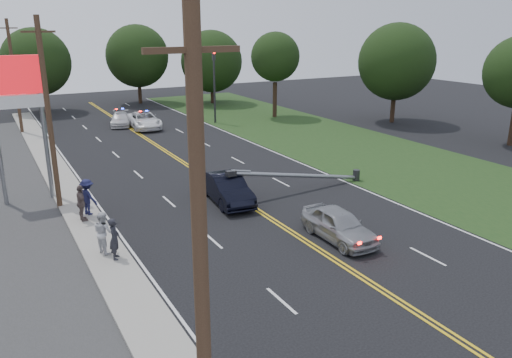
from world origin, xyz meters
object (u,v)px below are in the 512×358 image
traffic_signal (214,81)px  emergency_a (144,120)px  utility_pole_far (14,77)px  utility_pole_near (201,286)px  bystander_c (88,197)px  crashed_sedan (227,189)px  bystander_d (81,203)px  utility_pole_mid (49,115)px  emergency_b (120,119)px  fallen_streetlight (306,175)px  bystander_a (114,239)px  pylon_sign (15,94)px  waiting_sedan (339,225)px  bystander_b (103,232)px

traffic_signal → emergency_a: (-7.05, 0.80, -3.44)m
traffic_signal → utility_pole_far: 17.97m
utility_pole_near → bystander_c: bearing=86.4°
crashed_sedan → bystander_d: bearing=-179.8°
utility_pole_mid → emergency_b: 23.31m
utility_pole_near → emergency_a: bearing=74.9°
bystander_d → utility_pole_mid: bearing=9.8°
fallen_streetlight → bystander_a: size_ratio=5.19×
pylon_sign → emergency_a: 21.16m
utility_pole_far → waiting_sedan: 34.67m
utility_pole_far → waiting_sedan: (10.63, -32.71, -4.35)m
fallen_streetlight → utility_pole_near: utility_pole_near is taller
traffic_signal → fallen_streetlight: (-4.11, -22.00, -3.29)m
emergency_a → utility_pole_near: bearing=-100.8°
pylon_sign → waiting_sedan: (11.93, -12.71, -5.26)m
fallen_streetlight → emergency_b: size_ratio=2.15×
utility_pole_far → fallen_streetlight: bearing=-62.8°
utility_pole_mid → traffic_signal: bearing=45.8°
crashed_sedan → bystander_d: size_ratio=2.60×
bystander_b → bystander_c: 4.96m
fallen_streetlight → emergency_a: size_ratio=1.71×
crashed_sedan → waiting_sedan: 7.41m
traffic_signal → emergency_b: traffic_signal is taller
fallen_streetlight → bystander_d: 12.76m
emergency_a → bystander_a: 28.30m
crashed_sedan → emergency_a: bearing=90.7°
traffic_signal → utility_pole_near: size_ratio=0.70×
emergency_a → pylon_sign: bearing=-120.7°
emergency_b → bystander_b: bystander_b is taller
pylon_sign → emergency_b: bearing=62.2°
utility_pole_near → utility_pole_far: bearing=90.0°
utility_pole_far → bystander_d: bearing=-88.4°
emergency_b → bystander_a: bystander_a is taller
waiting_sedan → bystander_c: 12.82m
pylon_sign → emergency_a: pylon_sign is taller
pylon_sign → bystander_c: 6.87m
fallen_streetlight → crashed_sedan: 5.05m
waiting_sedan → bystander_d: bystander_d is taller
utility_pole_far → traffic_signal: bearing=-12.9°
fallen_streetlight → bystander_a: (-12.30, -3.90, 0.10)m
bystander_d → utility_pole_far: bearing=-1.9°
emergency_a → bystander_d: bystander_d is taller
fallen_streetlight → bystander_a: bearing=-162.4°
crashed_sedan → emergency_b: crashed_sedan is taller
pylon_sign → bystander_a: (2.38, -9.90, -4.98)m
fallen_streetlight → bystander_d: (-12.71, 1.12, 0.13)m
emergency_a → crashed_sedan: bearing=-91.1°
utility_pole_near → bystander_b: 13.58m
bystander_b → bystander_a: bearing=177.5°
fallen_streetlight → bystander_c: 12.40m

